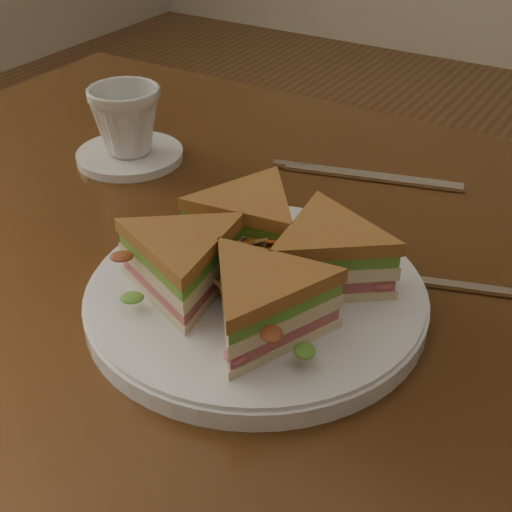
{
  "coord_description": "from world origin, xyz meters",
  "views": [
    {
      "loc": [
        0.24,
        -0.47,
        1.12
      ],
      "look_at": [
        -0.01,
        -0.06,
        0.8
      ],
      "focal_mm": 50.0,
      "sensor_mm": 36.0,
      "label": 1
    }
  ],
  "objects_px": {
    "knife": "(359,175)",
    "plate": "(256,298)",
    "coffee_cup": "(126,120)",
    "sandwich_wedges": "(256,261)",
    "table": "(299,360)",
    "saucer": "(130,155)",
    "spoon": "(410,278)"
  },
  "relations": [
    {
      "from": "coffee_cup",
      "to": "spoon",
      "type": "bearing_deg",
      "value": -22.5
    },
    {
      "from": "table",
      "to": "knife",
      "type": "xyz_separation_m",
      "value": [
        -0.04,
        0.21,
        0.1
      ]
    },
    {
      "from": "sandwich_wedges",
      "to": "coffee_cup",
      "type": "height_order",
      "value": "coffee_cup"
    },
    {
      "from": "sandwich_wedges",
      "to": "knife",
      "type": "relative_size",
      "value": 1.26
    },
    {
      "from": "coffee_cup",
      "to": "knife",
      "type": "bearing_deg",
      "value": 8.98
    },
    {
      "from": "plate",
      "to": "coffee_cup",
      "type": "relative_size",
      "value": 3.43
    },
    {
      "from": "knife",
      "to": "saucer",
      "type": "xyz_separation_m",
      "value": [
        -0.25,
        -0.1,
        0.0
      ]
    },
    {
      "from": "plate",
      "to": "saucer",
      "type": "relative_size",
      "value": 2.29
    },
    {
      "from": "plate",
      "to": "saucer",
      "type": "height_order",
      "value": "plate"
    },
    {
      "from": "table",
      "to": "spoon",
      "type": "bearing_deg",
      "value": 26.89
    },
    {
      "from": "coffee_cup",
      "to": "sandwich_wedges",
      "type": "bearing_deg",
      "value": -43.54
    },
    {
      "from": "saucer",
      "to": "coffee_cup",
      "type": "bearing_deg",
      "value": 0.0
    },
    {
      "from": "plate",
      "to": "saucer",
      "type": "bearing_deg",
      "value": 149.05
    },
    {
      "from": "coffee_cup",
      "to": "saucer",
      "type": "bearing_deg",
      "value": 0.0
    },
    {
      "from": "plate",
      "to": "sandwich_wedges",
      "type": "bearing_deg",
      "value": 141.34
    },
    {
      "from": "spoon",
      "to": "knife",
      "type": "height_order",
      "value": "spoon"
    },
    {
      "from": "spoon",
      "to": "coffee_cup",
      "type": "distance_m",
      "value": 0.38
    },
    {
      "from": "plate",
      "to": "coffee_cup",
      "type": "xyz_separation_m",
      "value": [
        -0.28,
        0.17,
        0.04
      ]
    },
    {
      "from": "table",
      "to": "spoon",
      "type": "height_order",
      "value": "spoon"
    },
    {
      "from": "knife",
      "to": "plate",
      "type": "bearing_deg",
      "value": -99.74
    },
    {
      "from": "sandwich_wedges",
      "to": "table",
      "type": "bearing_deg",
      "value": 76.29
    },
    {
      "from": "spoon",
      "to": "sandwich_wedges",
      "type": "bearing_deg",
      "value": -152.35
    },
    {
      "from": "spoon",
      "to": "plate",
      "type": "bearing_deg",
      "value": -152.35
    },
    {
      "from": "knife",
      "to": "saucer",
      "type": "relative_size",
      "value": 1.69
    },
    {
      "from": "table",
      "to": "sandwich_wedges",
      "type": "xyz_separation_m",
      "value": [
        -0.01,
        -0.06,
        0.14
      ]
    },
    {
      "from": "table",
      "to": "saucer",
      "type": "xyz_separation_m",
      "value": [
        -0.29,
        0.11,
        0.1
      ]
    },
    {
      "from": "coffee_cup",
      "to": "plate",
      "type": "bearing_deg",
      "value": -43.54
    },
    {
      "from": "saucer",
      "to": "coffee_cup",
      "type": "relative_size",
      "value": 1.5
    },
    {
      "from": "plate",
      "to": "table",
      "type": "bearing_deg",
      "value": 76.29
    },
    {
      "from": "spoon",
      "to": "saucer",
      "type": "bearing_deg",
      "value": 152.26
    },
    {
      "from": "table",
      "to": "knife",
      "type": "bearing_deg",
      "value": 100.79
    },
    {
      "from": "sandwich_wedges",
      "to": "coffee_cup",
      "type": "distance_m",
      "value": 0.32
    }
  ]
}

